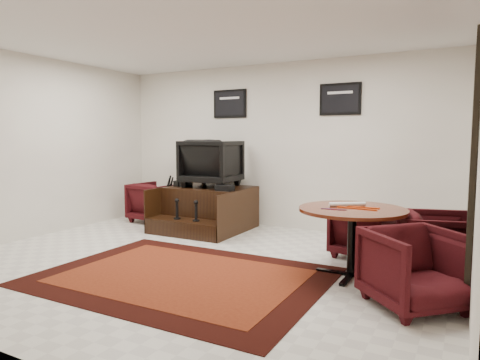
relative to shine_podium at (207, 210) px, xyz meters
The scene contains 16 objects.
ground 2.03m from the shine_podium, 62.01° to the right, with size 6.00×6.00×0.00m, color beige.
room_shell 2.58m from the shine_podium, 50.69° to the right, with size 6.02×5.02×2.81m.
area_rug 2.56m from the shine_podium, 63.85° to the right, with size 3.10×2.33×0.01m.
shine_podium is the anchor object (origin of this frame).
shine_chair 0.84m from the shine_podium, 90.00° to the left, with size 0.87×0.81×0.89m, color black.
shoes_pair 0.64m from the shine_podium, behind, with size 0.23×0.28×0.10m.
polish_kit 0.70m from the shine_podium, 27.68° to the right, with size 0.26×0.18×0.09m, color black.
umbrella_black 0.83m from the shine_podium, behind, with size 0.35×0.13×0.93m, color black, non-canonical shape.
umbrella_hooked 0.82m from the shine_podium, behind, with size 0.33×0.12×0.89m, color black, non-canonical shape.
armchair_side 1.19m from the shine_podium, behind, with size 0.77×0.72×0.80m, color black.
meeting_table 3.10m from the shine_podium, 26.21° to the right, with size 1.18×1.18×0.77m.
table_chair_back 2.79m from the shine_podium, 10.49° to the right, with size 0.72×0.67×0.74m, color black.
table_chair_window 3.76m from the shine_podium, 14.95° to the right, with size 0.78×0.73×0.81m, color black.
table_chair_corner 4.03m from the shine_podium, 29.71° to the right, with size 0.77×0.72×0.79m, color black.
paper_roll 3.01m from the shine_podium, 25.41° to the right, with size 0.05×0.05×0.42m, color silver.
table_clutter 3.13m from the shine_podium, 26.16° to the right, with size 0.57×0.31×0.01m.
Camera 1 is at (2.93, -4.28, 1.54)m, focal length 32.00 mm.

